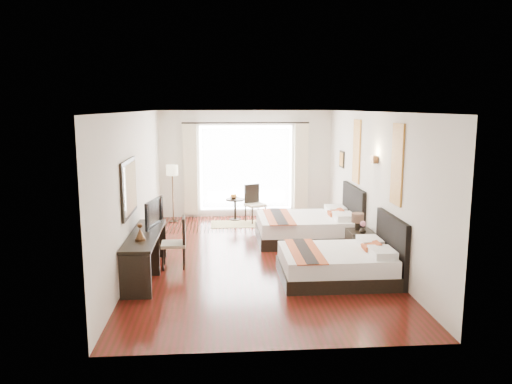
{
  "coord_description": "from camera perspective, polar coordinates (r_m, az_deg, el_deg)",
  "views": [
    {
      "loc": [
        -0.7,
        -9.3,
        2.89
      ],
      "look_at": [
        0.02,
        0.47,
        1.21
      ],
      "focal_mm": 35.0,
      "sensor_mm": 36.0,
      "label": 1
    }
  ],
  "objects": [
    {
      "name": "art_panel_far",
      "position": [
        10.89,
        11.42,
        4.58
      ],
      "size": [
        0.03,
        0.5,
        1.35
      ],
      "primitive_type": "cube",
      "color": "#953915",
      "rests_on": "wall_headboard"
    },
    {
      "name": "ceiling",
      "position": [
        9.33,
        0.06,
        9.1
      ],
      "size": [
        4.5,
        7.5,
        0.02
      ],
      "primitive_type": "cube",
      "color": "white",
      "rests_on": "wall_headboard"
    },
    {
      "name": "wall_headboard",
      "position": [
        9.87,
        13.17,
        0.78
      ],
      "size": [
        0.01,
        7.5,
        2.8
      ],
      "primitive_type": "cube",
      "color": "silver",
      "rests_on": "floor"
    },
    {
      "name": "vase",
      "position": [
        9.57,
        12.11,
        -4.57
      ],
      "size": [
        0.14,
        0.14,
        0.13
      ],
      "primitive_type": "imported",
      "rotation": [
        0.0,
        0.0,
        0.11
      ],
      "color": "black",
      "rests_on": "nightstand"
    },
    {
      "name": "window_chair",
      "position": [
        12.63,
        -0.12,
        -2.16
      ],
      "size": [
        0.58,
        0.58,
        0.95
      ],
      "rotation": [
        0.0,
        0.0,
        -1.15
      ],
      "color": "#C0B493",
      "rests_on": "floor"
    },
    {
      "name": "nightstand",
      "position": [
        9.81,
        11.84,
        -5.95
      ],
      "size": [
        0.46,
        0.57,
        0.55
      ],
      "primitive_type": "cube",
      "color": "black",
      "rests_on": "floor"
    },
    {
      "name": "wall_desk",
      "position": [
        9.55,
        -13.5,
        0.46
      ],
      "size": [
        0.01,
        7.5,
        2.8
      ],
      "primitive_type": "cube",
      "color": "silver",
      "rests_on": "floor"
    },
    {
      "name": "drape_left",
      "position": [
        13.05,
        -7.51,
        2.56
      ],
      "size": [
        0.35,
        0.14,
        2.35
      ],
      "primitive_type": "cube",
      "color": "beige",
      "rests_on": "floor"
    },
    {
      "name": "fruit_bowl",
      "position": [
        12.83,
        -2.58,
        -0.65
      ],
      "size": [
        0.24,
        0.24,
        0.05
      ],
      "primitive_type": "imported",
      "rotation": [
        0.0,
        0.0,
        -0.19
      ],
      "color": "#452D18",
      "rests_on": "side_table"
    },
    {
      "name": "wall_window",
      "position": [
        13.15,
        -1.16,
        3.22
      ],
      "size": [
        4.5,
        0.01,
        2.8
      ],
      "primitive_type": "cube",
      "color": "silver",
      "rests_on": "floor"
    },
    {
      "name": "art_panel_near",
      "position": [
        8.56,
        15.83,
        3.04
      ],
      "size": [
        0.03,
        0.5,
        1.35
      ],
      "primitive_type": "cube",
      "color": "#953915",
      "rests_on": "wall_headboard"
    },
    {
      "name": "drape_right",
      "position": [
        13.21,
        5.17,
        2.68
      ],
      "size": [
        0.35,
        0.14,
        2.35
      ],
      "primitive_type": "cube",
      "color": "beige",
      "rests_on": "floor"
    },
    {
      "name": "window_glass",
      "position": [
        13.15,
        -1.16,
        2.78
      ],
      "size": [
        2.4,
        0.02,
        2.2
      ],
      "primitive_type": "cube",
      "color": "white",
      "rests_on": "wall_window"
    },
    {
      "name": "wall_entry",
      "position": [
        5.8,
        2.85,
        -5.21
      ],
      "size": [
        4.5,
        0.01,
        2.8
      ],
      "primitive_type": "cube",
      "color": "silver",
      "rests_on": "floor"
    },
    {
      "name": "mirror_glass",
      "position": [
        8.63,
        -14.16,
        0.48
      ],
      "size": [
        0.01,
        1.12,
        0.82
      ],
      "primitive_type": "cube",
      "color": "white",
      "rests_on": "mirror_frame"
    },
    {
      "name": "floor",
      "position": [
        9.77,
        0.06,
        -7.53
      ],
      "size": [
        4.5,
        7.5,
        0.01
      ],
      "primitive_type": "cube",
      "color": "#38140A",
      "rests_on": "ground"
    },
    {
      "name": "console_desk",
      "position": [
        8.86,
        -12.53,
        -7.0
      ],
      "size": [
        0.5,
        2.2,
        0.76
      ],
      "primitive_type": "cube",
      "color": "black",
      "rests_on": "floor"
    },
    {
      "name": "jute_rug",
      "position": [
        12.45,
        -2.44,
        -3.68
      ],
      "size": [
        1.18,
        0.8,
        0.01
      ],
      "primitive_type": "cube",
      "rotation": [
        0.0,
        0.0,
        -0.0
      ],
      "color": "tan",
      "rests_on": "floor"
    },
    {
      "name": "table_lamp",
      "position": [
        9.79,
        11.53,
        -3.07
      ],
      "size": [
        0.24,
        0.24,
        0.38
      ],
      "color": "black",
      "rests_on": "nightstand"
    },
    {
      "name": "desk_chair",
      "position": [
        9.24,
        -9.25,
        -6.79
      ],
      "size": [
        0.45,
        0.45,
        0.93
      ],
      "rotation": [
        0.0,
        0.0,
        3.18
      ],
      "color": "#C0B493",
      "rests_on": "floor"
    },
    {
      "name": "bed_near",
      "position": [
        8.64,
        9.7,
        -7.98
      ],
      "size": [
        1.93,
        1.5,
        1.08
      ],
      "color": "black",
      "rests_on": "floor"
    },
    {
      "name": "side_table",
      "position": [
        12.87,
        -2.4,
        -1.99
      ],
      "size": [
        0.48,
        0.48,
        0.56
      ],
      "primitive_type": "cylinder",
      "color": "black",
      "rests_on": "floor"
    },
    {
      "name": "bed_far",
      "position": [
        10.94,
        6.13,
        -3.98
      ],
      "size": [
        2.13,
        1.66,
        1.2
      ],
      "color": "black",
      "rests_on": "floor"
    },
    {
      "name": "bronze_figurine",
      "position": [
        8.29,
        -13.11,
        -4.57
      ],
      "size": [
        0.19,
        0.19,
        0.25
      ],
      "primitive_type": null,
      "rotation": [
        0.0,
        0.0,
        0.11
      ],
      "color": "#462C19",
      "rests_on": "console_desk"
    },
    {
      "name": "television",
      "position": [
        9.23,
        -12.07,
        -2.31
      ],
      "size": [
        0.29,
        0.86,
        0.49
      ],
      "primitive_type": "imported",
      "rotation": [
        0.0,
        0.0,
        1.36
      ],
      "color": "black",
      "rests_on": "console_desk"
    },
    {
      "name": "sheer_curtain",
      "position": [
        13.09,
        -1.14,
        2.74
      ],
      "size": [
        2.3,
        0.02,
        2.1
      ],
      "primitive_type": "cube",
      "color": "white",
      "rests_on": "wall_window"
    },
    {
      "name": "mirror_frame",
      "position": [
        8.64,
        -14.32,
        0.48
      ],
      "size": [
        0.04,
        1.25,
        0.95
      ],
      "primitive_type": "cube",
      "color": "black",
      "rests_on": "wall_desk"
    },
    {
      "name": "floor_lamp",
      "position": [
        12.67,
        -9.55,
        2.03
      ],
      "size": [
        0.29,
        0.29,
        1.45
      ],
      "color": "black",
      "rests_on": "floor"
    },
    {
      "name": "wall_sconce",
      "position": [
        9.56,
        13.4,
        3.63
      ],
      "size": [
        0.1,
        0.14,
        0.14
      ],
      "primitive_type": "cube",
      "color": "#462C19",
      "rests_on": "wall_headboard"
    }
  ]
}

